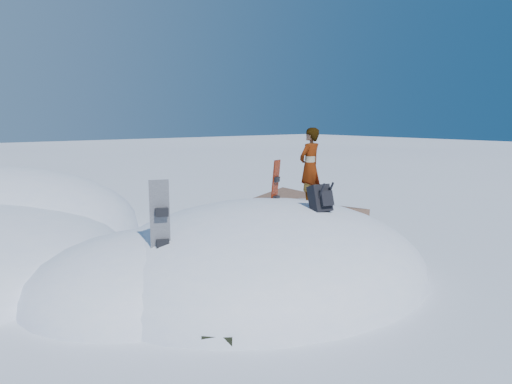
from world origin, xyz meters
TOP-DOWN VIEW (x-y plane):
  - ground at (0.00, 0.00)m, footprint 120.00×120.00m
  - snow_mound at (-0.17, 0.24)m, footprint 8.00×6.00m
  - rock_outcrop at (3.72, 3.01)m, footprint 4.68×4.41m
  - snowboard_red at (0.67, 0.42)m, footprint 0.29×0.25m
  - snowboard_dark at (-2.35, -0.24)m, footprint 0.34×0.27m
  - backpack at (0.66, -0.91)m, footprint 0.43×0.51m
  - gear_pile at (-2.23, -1.80)m, footprint 0.83×0.73m
  - person at (1.36, 0.10)m, footprint 0.65×0.48m

SIDE VIEW (x-z plane):
  - ground at x=0.00m, z-range 0.00..0.00m
  - snow_mound at x=-0.17m, z-range -1.50..1.50m
  - rock_outcrop at x=3.72m, z-range -0.82..0.85m
  - gear_pile at x=-2.23m, z-range 0.00..0.22m
  - snowboard_dark at x=-2.35m, z-range 0.44..2.16m
  - snowboard_red at x=0.67m, z-range 0.94..2.27m
  - backpack at x=0.66m, z-range 1.31..1.92m
  - person at x=1.36m, z-range 1.30..2.92m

